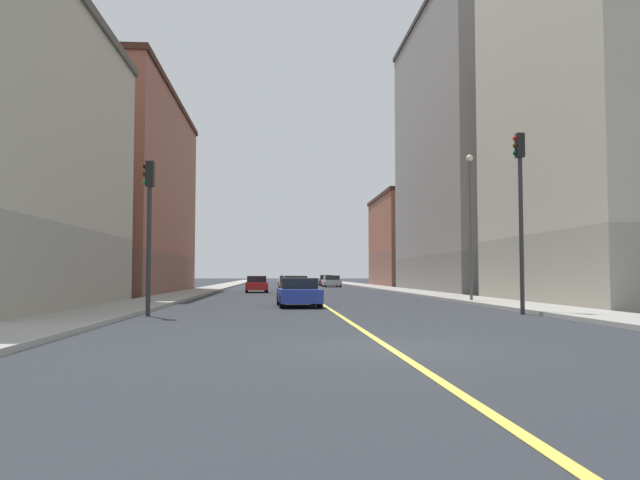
# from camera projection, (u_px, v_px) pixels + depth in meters

# --- Properties ---
(ground_plane) EXTENTS (400.00, 400.00, 0.00)m
(ground_plane) POSITION_uv_depth(u_px,v_px,m) (389.00, 348.00, 12.47)
(ground_plane) COLOR #2A2D33
(ground_plane) RESTS_ON ground
(sidewalk_left) EXTENTS (2.84, 168.00, 0.15)m
(sidewalk_left) POSITION_uv_depth(u_px,v_px,m) (385.00, 288.00, 61.88)
(sidewalk_left) COLOR #9E9B93
(sidewalk_left) RESTS_ON ground
(sidewalk_right) EXTENTS (2.84, 168.00, 0.15)m
(sidewalk_right) POSITION_uv_depth(u_px,v_px,m) (212.00, 288.00, 60.68)
(sidewalk_right) COLOR #9E9B93
(sidewalk_right) RESTS_ON ground
(lane_center_stripe) EXTENTS (0.16, 154.00, 0.01)m
(lane_center_stripe) POSITION_uv_depth(u_px,v_px,m) (299.00, 289.00, 61.27)
(lane_center_stripe) COLOR #E5D14C
(lane_center_stripe) RESTS_ON ground
(building_left_near) EXTENTS (9.87, 15.19, 20.61)m
(building_left_near) POSITION_uv_depth(u_px,v_px,m) (618.00, 97.00, 31.06)
(building_left_near) COLOR #9D9688
(building_left_near) RESTS_ON ground
(building_left_mid) EXTENTS (9.87, 22.97, 24.05)m
(building_left_mid) POSITION_uv_depth(u_px,v_px,m) (475.00, 151.00, 53.30)
(building_left_mid) COLOR slate
(building_left_mid) RESTS_ON ground
(building_left_far) EXTENTS (9.87, 16.78, 10.91)m
(building_left_far) POSITION_uv_depth(u_px,v_px,m) (418.00, 241.00, 74.72)
(building_left_far) COLOR brown
(building_left_far) RESTS_ON ground
(building_right_midblock) EXTENTS (9.87, 23.32, 15.14)m
(building_right_midblock) POSITION_uv_depth(u_px,v_px,m) (112.00, 194.00, 47.40)
(building_right_midblock) COLOR brown
(building_right_midblock) RESTS_ON ground
(traffic_light_left_near) EXTENTS (0.40, 0.32, 6.70)m
(traffic_light_left_near) POSITION_uv_depth(u_px,v_px,m) (520.00, 198.00, 22.94)
(traffic_light_left_near) COLOR #2D2D2D
(traffic_light_left_near) RESTS_ON ground
(traffic_light_right_near) EXTENTS (0.40, 0.32, 5.48)m
(traffic_light_right_near) POSITION_uv_depth(u_px,v_px,m) (149.00, 215.00, 21.95)
(traffic_light_right_near) COLOR #2D2D2D
(traffic_light_right_near) RESTS_ON ground
(street_lamp_left_near) EXTENTS (0.36, 0.36, 7.53)m
(street_lamp_left_near) POSITION_uv_depth(u_px,v_px,m) (470.00, 212.00, 32.10)
(street_lamp_left_near) COLOR #4C4C51
(street_lamp_left_near) RESTS_ON ground
(car_white) EXTENTS (1.83, 4.26, 1.31)m
(car_white) POSITION_uv_depth(u_px,v_px,m) (287.00, 282.00, 65.60)
(car_white) COLOR white
(car_white) RESTS_ON ground
(car_red) EXTENTS (1.93, 4.10, 1.33)m
(car_red) POSITION_uv_depth(u_px,v_px,m) (256.00, 284.00, 50.34)
(car_red) COLOR red
(car_red) RESTS_ON ground
(car_blue) EXTENTS (2.00, 4.29, 1.30)m
(car_blue) POSITION_uv_depth(u_px,v_px,m) (299.00, 293.00, 28.22)
(car_blue) COLOR #23389E
(car_blue) RESTS_ON ground
(car_yellow) EXTENTS (1.80, 4.19, 1.36)m
(car_yellow) POSITION_uv_depth(u_px,v_px,m) (295.00, 286.00, 42.24)
(car_yellow) COLOR gold
(car_yellow) RESTS_ON ground
(car_silver) EXTENTS (2.04, 4.67, 1.33)m
(car_silver) POSITION_uv_depth(u_px,v_px,m) (331.00, 281.00, 71.22)
(car_silver) COLOR silver
(car_silver) RESTS_ON ground
(car_maroon) EXTENTS (1.91, 4.25, 1.37)m
(car_maroon) POSITION_uv_depth(u_px,v_px,m) (326.00, 280.00, 80.10)
(car_maroon) COLOR maroon
(car_maroon) RESTS_ON ground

